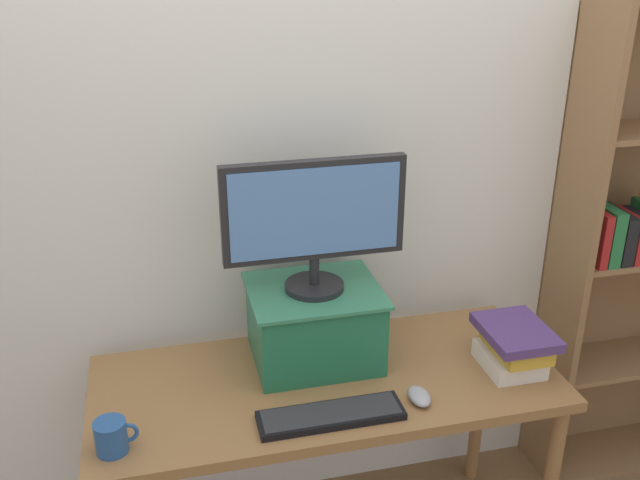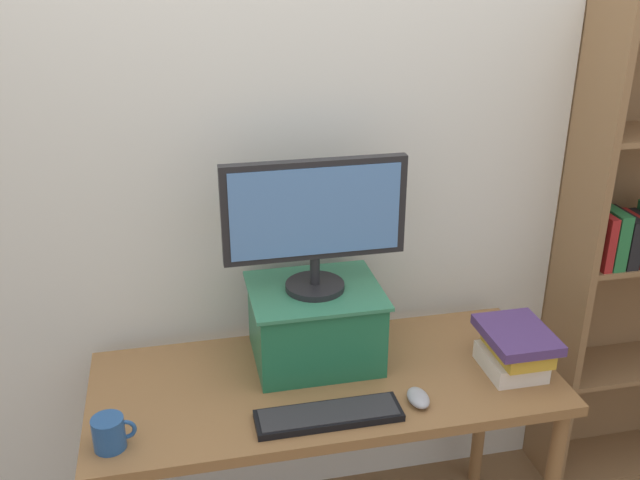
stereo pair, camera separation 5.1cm
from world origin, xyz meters
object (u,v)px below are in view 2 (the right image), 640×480
at_px(computer_mouse, 418,398).
at_px(book_stack, 515,349).
at_px(riser_box, 315,322).
at_px(coffee_mug, 110,433).
at_px(keyboard, 329,415).
at_px(computer_monitor, 315,218).
at_px(desk, 326,401).

height_order(computer_mouse, book_stack, book_stack).
height_order(riser_box, coffee_mug, riser_box).
xyz_separation_m(keyboard, book_stack, (0.65, 0.12, 0.07)).
bearing_deg(computer_monitor, computer_mouse, -50.92).
relative_size(desk, coffee_mug, 12.35).
bearing_deg(riser_box, desk, -86.28).
bearing_deg(computer_monitor, book_stack, -18.81).
bearing_deg(book_stack, riser_box, 161.06).
xyz_separation_m(desk, keyboard, (-0.04, -0.20, 0.10)).
height_order(desk, keyboard, keyboard).
height_order(keyboard, coffee_mug, coffee_mug).
relative_size(computer_mouse, coffee_mug, 0.86).
xyz_separation_m(riser_box, book_stack, (0.62, -0.21, -0.06)).
distance_m(riser_box, book_stack, 0.66).
bearing_deg(book_stack, computer_mouse, -164.10).
relative_size(computer_monitor, book_stack, 2.21).
xyz_separation_m(desk, coffee_mug, (-0.66, -0.20, 0.14)).
distance_m(keyboard, book_stack, 0.66).
xyz_separation_m(computer_mouse, book_stack, (0.36, 0.10, 0.06)).
height_order(riser_box, computer_mouse, riser_box).
relative_size(desk, computer_monitor, 2.59).
distance_m(riser_box, keyboard, 0.36).
relative_size(book_stack, coffee_mug, 2.16).
height_order(desk, riser_box, riser_box).
bearing_deg(computer_monitor, coffee_mug, -153.46).
bearing_deg(keyboard, desk, 79.44).
height_order(keyboard, computer_mouse, computer_mouse).
bearing_deg(desk, computer_monitor, 93.76).
bearing_deg(riser_box, computer_mouse, -51.05).
distance_m(riser_box, computer_mouse, 0.42).
distance_m(riser_box, computer_monitor, 0.37).
distance_m(desk, book_stack, 0.64).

